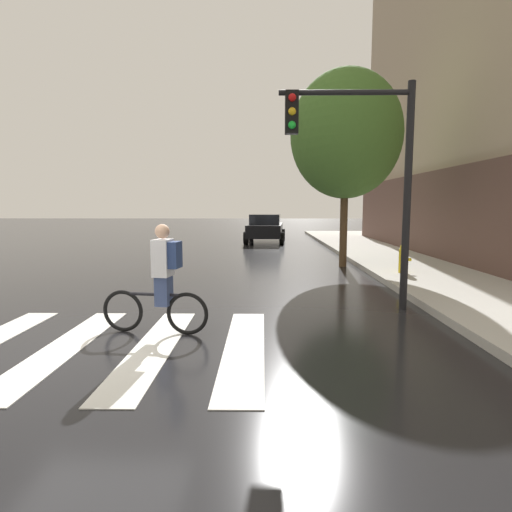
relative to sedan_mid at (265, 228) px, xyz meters
name	(u,v)px	position (x,y,z in m)	size (l,w,h in m)	color
ground_plane	(87,347)	(-2.60, -17.19, -0.78)	(120.00, 120.00, 0.00)	black
crosswalk_stripes	(65,347)	(-2.91, -17.19, -0.77)	(5.56, 3.63, 0.01)	silver
sedan_mid	(265,228)	(0.00, 0.00, 0.00)	(2.29, 4.48, 1.51)	black
cyclist	(162,280)	(-1.69, -16.54, 0.06)	(1.70, 0.39, 1.69)	black
traffic_light_near	(364,157)	(1.71, -14.91, 2.08)	(2.47, 0.28, 4.20)	black
fire_hydrant	(403,259)	(3.68, -11.40, -0.25)	(0.33, 0.22, 0.78)	gold
street_tree_near	(346,135)	(2.46, -9.23, 3.40)	(3.48, 3.48, 6.19)	#4C3823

